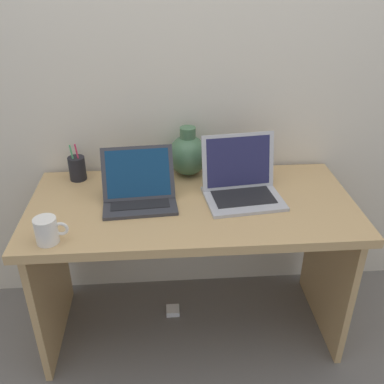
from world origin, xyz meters
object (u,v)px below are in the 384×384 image
(pen_cup, at_px, (77,168))
(power_brick, at_px, (173,311))
(coffee_mug, at_px, (47,230))
(laptop_left, at_px, (139,188))
(laptop_right, at_px, (241,181))
(green_vase, at_px, (188,154))

(pen_cup, bearing_deg, power_brick, -20.17)
(power_brick, bearing_deg, coffee_mug, -142.63)
(laptop_left, relative_size, power_brick, 4.69)
(laptop_right, bearing_deg, coffee_mug, -158.46)
(laptop_right, bearing_deg, green_vase, 134.26)
(laptop_left, xyz_separation_m, laptop_right, (0.45, 0.02, 0.01))
(pen_cup, relative_size, power_brick, 2.70)
(laptop_right, relative_size, coffee_mug, 2.84)
(pen_cup, bearing_deg, laptop_right, -15.25)
(green_vase, bearing_deg, laptop_left, -132.89)
(coffee_mug, relative_size, pen_cup, 0.67)
(power_brick, bearing_deg, laptop_right, -8.18)
(pen_cup, distance_m, power_brick, 0.92)
(laptop_right, xyz_separation_m, coffee_mug, (-0.78, -0.31, -0.02))
(coffee_mug, xyz_separation_m, power_brick, (0.46, 0.36, -0.79))
(coffee_mug, height_order, pen_cup, pen_cup)
(green_vase, distance_m, pen_cup, 0.53)
(laptop_left, height_order, coffee_mug, laptop_left)
(laptop_left, xyz_separation_m, pen_cup, (-0.30, 0.22, -0.00))
(coffee_mug, distance_m, power_brick, 0.98)
(laptop_right, distance_m, power_brick, 0.87)
(laptop_left, distance_m, pen_cup, 0.38)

